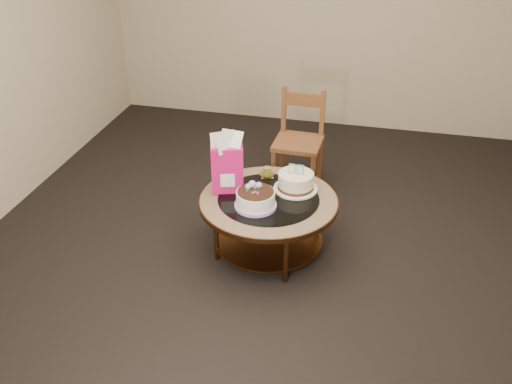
% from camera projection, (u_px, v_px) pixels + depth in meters
% --- Properties ---
extents(ground, '(5.00, 5.00, 0.00)m').
position_uv_depth(ground, '(268.00, 249.00, 4.37)').
color(ground, black).
rests_on(ground, ground).
extents(room_walls, '(4.52, 5.02, 2.61)m').
position_uv_depth(room_walls, '(271.00, 51.00, 3.58)').
color(room_walls, tan).
rests_on(room_walls, ground).
extents(coffee_table, '(1.02, 1.02, 0.46)m').
position_uv_depth(coffee_table, '(268.00, 208.00, 4.18)').
color(coffee_table, brown).
rests_on(coffee_table, ground).
extents(decorated_cake, '(0.30, 0.30, 0.17)m').
position_uv_depth(decorated_cake, '(255.00, 200.00, 4.01)').
color(decorated_cake, '#B698D8').
rests_on(decorated_cake, coffee_table).
extents(cream_cake, '(0.33, 0.33, 0.21)m').
position_uv_depth(cream_cake, '(296.00, 182.00, 4.21)').
color(cream_cake, white).
rests_on(cream_cake, coffee_table).
extents(gift_bag, '(0.26, 0.22, 0.46)m').
position_uv_depth(gift_bag, '(227.00, 163.00, 4.12)').
color(gift_bag, '#E01578').
rests_on(gift_bag, coffee_table).
extents(pillar_candle, '(0.12, 0.12, 0.08)m').
position_uv_depth(pillar_candle, '(267.00, 173.00, 4.41)').
color(pillar_candle, '#E1CB5C').
rests_on(pillar_candle, coffee_table).
extents(dining_chair, '(0.42, 0.42, 0.87)m').
position_uv_depth(dining_chair, '(299.00, 140.00, 5.01)').
color(dining_chair, brown).
rests_on(dining_chair, ground).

